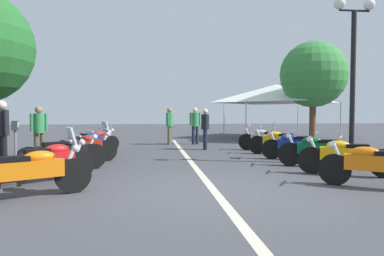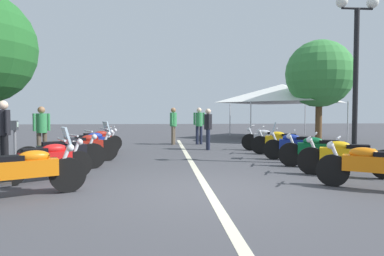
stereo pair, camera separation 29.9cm
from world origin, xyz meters
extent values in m
plane|color=#424247|center=(0.00, 0.00, 0.00)|extent=(80.00, 80.00, 0.00)
cube|color=beige|center=(3.82, 0.00, 0.00)|extent=(16.09, 0.16, 0.01)
cylinder|color=black|center=(0.14, 2.60, 0.32)|extent=(0.42, 0.63, 0.64)
cube|color=orange|center=(-0.19, 3.26, 0.50)|extent=(0.76, 1.13, 0.30)
ellipsoid|color=orange|center=(-0.11, 3.10, 0.70)|extent=(0.47, 0.58, 0.22)
cube|color=black|center=(-0.30, 3.45, 0.68)|extent=(0.45, 0.55, 0.12)
cylinder|color=silver|center=(0.12, 2.65, 0.62)|extent=(0.19, 0.29, 0.58)
cylinder|color=silver|center=(0.10, 2.69, 0.98)|extent=(0.57, 0.32, 0.04)
sphere|color=silver|center=(0.17, 2.55, 0.82)|extent=(0.14, 0.14, 0.14)
cube|color=silver|center=(0.13, 2.62, 1.05)|extent=(0.38, 0.27, 0.32)
cylinder|color=black|center=(1.52, 2.76, 0.31)|extent=(0.45, 0.59, 0.62)
cylinder|color=black|center=(0.77, 3.90, 0.31)|extent=(0.45, 0.59, 0.62)
cube|color=red|center=(1.15, 3.33, 0.49)|extent=(0.80, 1.02, 0.30)
ellipsoid|color=red|center=(1.25, 3.18, 0.69)|extent=(0.50, 0.58, 0.22)
cube|color=black|center=(1.03, 3.52, 0.67)|extent=(0.48, 0.54, 0.12)
cylinder|color=silver|center=(1.49, 2.81, 0.61)|extent=(0.22, 0.28, 0.58)
cylinder|color=silver|center=(1.47, 2.85, 0.97)|extent=(0.54, 0.37, 0.04)
sphere|color=silver|center=(1.55, 2.72, 0.81)|extent=(0.14, 0.14, 0.14)
cylinder|color=silver|center=(1.07, 3.77, 0.22)|extent=(0.37, 0.50, 0.08)
cylinder|color=black|center=(2.80, 2.70, 0.34)|extent=(0.45, 0.66, 0.67)
cylinder|color=black|center=(2.06, 4.04, 0.34)|extent=(0.45, 0.66, 0.67)
cube|color=black|center=(2.43, 3.37, 0.52)|extent=(0.81, 1.16, 0.30)
ellipsoid|color=black|center=(2.51, 3.21, 0.72)|extent=(0.48, 0.58, 0.22)
cube|color=black|center=(2.32, 3.56, 0.70)|extent=(0.46, 0.55, 0.12)
cylinder|color=silver|center=(2.77, 2.75, 0.64)|extent=(0.20, 0.29, 0.58)
cylinder|color=silver|center=(2.75, 2.79, 1.00)|extent=(0.56, 0.33, 0.04)
sphere|color=silver|center=(2.82, 2.65, 0.84)|extent=(0.14, 0.14, 0.14)
cylinder|color=silver|center=(2.36, 3.86, 0.24)|extent=(0.34, 0.52, 0.08)
cylinder|color=black|center=(4.20, 2.55, 0.33)|extent=(0.45, 0.64, 0.66)
cylinder|color=black|center=(3.49, 3.77, 0.33)|extent=(0.45, 0.64, 0.66)
cube|color=maroon|center=(3.85, 3.16, 0.51)|extent=(0.78, 1.07, 0.30)
ellipsoid|color=maroon|center=(3.94, 3.01, 0.71)|extent=(0.49, 0.58, 0.22)
cube|color=black|center=(3.74, 3.35, 0.69)|extent=(0.47, 0.55, 0.12)
cylinder|color=silver|center=(4.17, 2.60, 0.63)|extent=(0.21, 0.29, 0.58)
cylinder|color=silver|center=(4.15, 2.64, 0.99)|extent=(0.56, 0.35, 0.04)
sphere|color=silver|center=(4.23, 2.51, 0.83)|extent=(0.14, 0.14, 0.14)
cylinder|color=silver|center=(3.79, 3.62, 0.23)|extent=(0.35, 0.52, 0.08)
cube|color=silver|center=(4.19, 2.57, 1.06)|extent=(0.37, 0.29, 0.32)
cylinder|color=black|center=(5.52, 2.66, 0.32)|extent=(0.45, 0.62, 0.64)
cylinder|color=black|center=(4.77, 3.88, 0.32)|extent=(0.45, 0.62, 0.64)
cube|color=navy|center=(5.15, 3.27, 0.50)|extent=(0.81, 1.08, 0.30)
ellipsoid|color=navy|center=(5.24, 3.12, 0.70)|extent=(0.49, 0.58, 0.22)
cube|color=black|center=(5.03, 3.46, 0.68)|extent=(0.47, 0.55, 0.12)
cylinder|color=silver|center=(5.49, 2.71, 0.62)|extent=(0.21, 0.28, 0.58)
cylinder|color=silver|center=(5.47, 2.75, 0.98)|extent=(0.55, 0.36, 0.04)
sphere|color=silver|center=(5.55, 2.62, 0.82)|extent=(0.14, 0.14, 0.14)
cylinder|color=silver|center=(5.07, 3.73, 0.22)|extent=(0.36, 0.51, 0.08)
cylinder|color=black|center=(6.95, 2.74, 0.30)|extent=(0.42, 0.59, 0.60)
cylinder|color=black|center=(6.25, 3.94, 0.30)|extent=(0.42, 0.59, 0.60)
cube|color=maroon|center=(6.60, 3.34, 0.48)|extent=(0.77, 1.06, 0.30)
ellipsoid|color=maroon|center=(6.69, 3.18, 0.68)|extent=(0.49, 0.58, 0.22)
cube|color=black|center=(6.49, 3.53, 0.66)|extent=(0.47, 0.55, 0.12)
cylinder|color=silver|center=(6.92, 2.79, 0.60)|extent=(0.21, 0.29, 0.58)
cylinder|color=silver|center=(6.90, 2.82, 0.96)|extent=(0.56, 0.35, 0.04)
sphere|color=silver|center=(6.98, 2.69, 0.80)|extent=(0.14, 0.14, 0.14)
cylinder|color=silver|center=(6.55, 3.79, 0.21)|extent=(0.35, 0.52, 0.08)
cylinder|color=black|center=(0.20, -2.54, 0.32)|extent=(0.47, 0.61, 0.63)
cube|color=orange|center=(-0.21, -3.15, 0.50)|extent=(0.84, 1.07, 0.30)
ellipsoid|color=orange|center=(-0.11, -3.00, 0.70)|extent=(0.50, 0.58, 0.22)
cylinder|color=silver|center=(0.16, -2.59, 0.62)|extent=(0.22, 0.28, 0.58)
cylinder|color=silver|center=(0.14, -2.63, 0.98)|extent=(0.54, 0.38, 0.04)
sphere|color=silver|center=(0.22, -2.50, 0.82)|extent=(0.14, 0.14, 0.14)
cylinder|color=black|center=(1.46, -2.69, 0.33)|extent=(0.42, 0.65, 0.65)
cylinder|color=black|center=(0.76, -4.06, 0.33)|extent=(0.42, 0.65, 0.65)
cube|color=#EAB214|center=(1.11, -3.37, 0.51)|extent=(0.78, 1.17, 0.30)
ellipsoid|color=#EAB214|center=(1.19, -3.21, 0.71)|extent=(0.47, 0.58, 0.22)
cube|color=black|center=(1.01, -3.57, 0.69)|extent=(0.45, 0.55, 0.12)
cylinder|color=silver|center=(1.43, -2.74, 0.63)|extent=(0.19, 0.29, 0.58)
cylinder|color=silver|center=(1.42, -2.78, 0.99)|extent=(0.57, 0.32, 0.04)
sphere|color=silver|center=(1.48, -2.64, 0.83)|extent=(0.14, 0.14, 0.14)
cylinder|color=silver|center=(0.74, -3.70, 0.23)|extent=(0.32, 0.53, 0.08)
cylinder|color=black|center=(2.66, -2.66, 0.33)|extent=(0.37, 0.66, 0.65)
cylinder|color=black|center=(2.11, -4.07, 0.33)|extent=(0.37, 0.66, 0.65)
cube|color=#0C592D|center=(2.39, -3.36, 0.51)|extent=(0.68, 1.17, 0.30)
ellipsoid|color=#0C592D|center=(2.45, -3.20, 0.71)|extent=(0.43, 0.58, 0.22)
cube|color=black|center=(2.31, -3.57, 0.69)|extent=(0.42, 0.54, 0.12)
cylinder|color=silver|center=(2.64, -2.71, 0.63)|extent=(0.17, 0.30, 0.58)
cylinder|color=silver|center=(2.63, -2.75, 0.99)|extent=(0.59, 0.26, 0.04)
sphere|color=silver|center=(2.68, -2.61, 0.83)|extent=(0.14, 0.14, 0.14)
cylinder|color=silver|center=(2.06, -3.72, 0.23)|extent=(0.27, 0.54, 0.08)
cylinder|color=black|center=(4.05, -2.65, 0.32)|extent=(0.35, 0.64, 0.64)
cylinder|color=black|center=(3.56, -3.99, 0.32)|extent=(0.35, 0.64, 0.64)
cube|color=navy|center=(3.80, -3.32, 0.50)|extent=(0.63, 1.11, 0.30)
ellipsoid|color=navy|center=(3.86, -3.15, 0.70)|extent=(0.42, 0.58, 0.22)
cube|color=black|center=(3.73, -3.53, 0.68)|extent=(0.41, 0.54, 0.12)
cylinder|color=silver|center=(4.03, -2.71, 0.62)|extent=(0.17, 0.30, 0.58)
cylinder|color=silver|center=(4.01, -2.75, 0.98)|extent=(0.60, 0.25, 0.04)
sphere|color=silver|center=(4.06, -2.60, 0.82)|extent=(0.14, 0.14, 0.14)
cylinder|color=silver|center=(3.49, -3.66, 0.22)|extent=(0.26, 0.54, 0.08)
cube|color=silver|center=(4.04, -2.67, 1.05)|extent=(0.38, 0.24, 0.32)
cylinder|color=black|center=(5.45, -2.64, 0.33)|extent=(0.38, 0.66, 0.66)
cylinder|color=black|center=(4.86, -4.07, 0.33)|extent=(0.38, 0.66, 0.66)
cube|color=#EAB214|center=(5.16, -3.36, 0.51)|extent=(0.71, 1.19, 0.30)
ellipsoid|color=#EAB214|center=(5.22, -3.19, 0.71)|extent=(0.44, 0.58, 0.22)
cube|color=black|center=(5.07, -3.56, 0.69)|extent=(0.42, 0.54, 0.12)
cylinder|color=silver|center=(5.43, -2.70, 0.63)|extent=(0.18, 0.29, 0.58)
cylinder|color=silver|center=(5.41, -2.74, 0.99)|extent=(0.59, 0.27, 0.04)
sphere|color=silver|center=(5.47, -2.60, 0.83)|extent=(0.14, 0.14, 0.14)
cylinder|color=silver|center=(4.81, -3.71, 0.23)|extent=(0.28, 0.54, 0.08)
cylinder|color=black|center=(6.73, -2.61, 0.33)|extent=(0.41, 0.65, 0.65)
cylinder|color=black|center=(6.09, -3.92, 0.33)|extent=(0.41, 0.65, 0.65)
cube|color=silver|center=(6.41, -3.27, 0.51)|extent=(0.74, 1.12, 0.30)
ellipsoid|color=silver|center=(6.49, -3.11, 0.71)|extent=(0.46, 0.58, 0.22)
cube|color=black|center=(6.31, -3.47, 0.69)|extent=(0.44, 0.55, 0.12)
cylinder|color=silver|center=(6.70, -2.67, 0.63)|extent=(0.19, 0.29, 0.58)
cylinder|color=silver|center=(6.68, -2.70, 0.99)|extent=(0.58, 0.31, 0.04)
sphere|color=silver|center=(6.75, -2.57, 0.83)|extent=(0.14, 0.14, 0.14)
cylinder|color=silver|center=(6.06, -3.58, 0.23)|extent=(0.31, 0.53, 0.08)
cylinder|color=black|center=(2.75, -4.55, 2.18)|extent=(0.14, 0.14, 4.37)
cylinder|color=black|center=(2.75, -4.55, 4.37)|extent=(0.06, 0.90, 0.06)
sphere|color=white|center=(2.75, -4.10, 4.55)|extent=(0.32, 0.32, 0.32)
sphere|color=white|center=(2.75, -5.00, 4.55)|extent=(0.32, 0.32, 0.32)
cylinder|color=slate|center=(1.87, 4.27, 0.55)|extent=(0.06, 0.06, 1.10)
cube|color=#33383D|center=(1.87, 4.27, 1.18)|extent=(0.20, 0.15, 0.22)
cube|color=#B2D8BF|center=(1.88, 4.20, 1.20)|extent=(0.10, 0.02, 0.12)
cube|color=orange|center=(4.47, 4.24, 0.01)|extent=(0.36, 0.36, 0.03)
cone|color=orange|center=(4.47, 4.24, 0.32)|extent=(0.26, 0.26, 0.60)
cylinder|color=white|center=(4.47, 4.24, 0.34)|extent=(0.19, 0.19, 0.07)
cube|color=orange|center=(3.74, -4.82, 0.01)|extent=(0.36, 0.36, 0.03)
cone|color=orange|center=(3.74, -4.82, 0.32)|extent=(0.26, 0.26, 0.60)
cylinder|color=white|center=(3.74, -4.82, 0.34)|extent=(0.19, 0.19, 0.07)
cylinder|color=#1E2338|center=(9.34, -0.96, 0.43)|extent=(0.14, 0.14, 0.86)
cylinder|color=#1E2338|center=(9.34, -0.78, 0.43)|extent=(0.14, 0.14, 0.86)
cylinder|color=#338C4C|center=(9.34, -0.87, 1.18)|extent=(0.32, 0.32, 0.64)
cylinder|color=#338C4C|center=(9.34, -1.09, 1.21)|extent=(0.09, 0.09, 0.58)
cylinder|color=#338C4C|center=(9.34, -0.65, 1.21)|extent=(0.09, 0.09, 0.58)
sphere|color=beige|center=(9.34, -0.87, 1.62)|extent=(0.23, 0.23, 0.23)
cylinder|color=brown|center=(9.26, 0.38, 0.43)|extent=(0.14, 0.14, 0.86)
cylinder|color=brown|center=(9.43, 0.32, 0.43)|extent=(0.14, 0.14, 0.86)
cylinder|color=#338C4C|center=(9.35, 0.35, 1.18)|extent=(0.32, 0.32, 0.64)
cylinder|color=#338C4C|center=(9.14, 0.42, 1.21)|extent=(0.09, 0.09, 0.58)
cylinder|color=#338C4C|center=(9.55, 0.28, 1.21)|extent=(0.09, 0.09, 0.58)
sphere|color=#9E704C|center=(9.35, 0.35, 1.62)|extent=(0.23, 0.23, 0.23)
cylinder|color=#1E2338|center=(7.08, -0.97, 0.41)|extent=(0.14, 0.14, 0.82)
cylinder|color=#1E2338|center=(6.90, -0.96, 0.41)|extent=(0.14, 0.14, 0.82)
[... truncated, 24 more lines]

